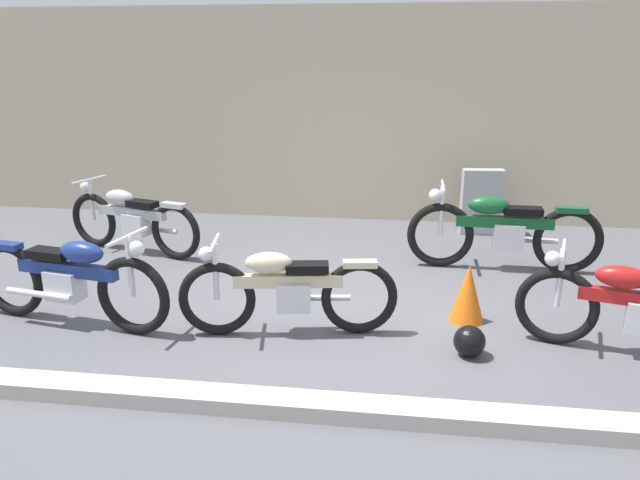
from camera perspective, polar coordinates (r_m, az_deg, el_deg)
The scene contains 11 objects.
ground_plane at distance 5.74m, azimuth 0.65°, elevation -7.32°, with size 40.00×40.00×0.00m, color #56565B.
building_wall at distance 9.01m, azimuth 3.68°, elevation 11.73°, with size 18.00×0.30×3.06m, color beige.
curb_strip at distance 4.31m, azimuth -2.06°, elevation -15.42°, with size 18.00×0.24×0.12m, color #B7B2A8.
stone_marker at distance 8.56m, azimuth 15.09°, elevation 3.53°, with size 0.55×0.20×0.90m, color #9E9EA3.
helmet at distance 5.15m, azimuth 14.01°, elevation -9.31°, with size 0.26×0.26×0.26m, color black.
traffic_cone at distance 5.73m, azimuth 13.88°, elevation -4.93°, with size 0.32×0.32×0.55m, color orange.
motorcycle_cream at distance 5.27m, azimuth -3.21°, elevation -4.76°, with size 1.91×0.59×0.86m.
motorcycle_green at distance 7.14m, azimuth 16.91°, elevation 0.89°, with size 2.18×0.61×0.98m.
motorcycle_silver at distance 7.81m, azimuth -17.46°, elevation 1.91°, with size 1.93×0.79×0.89m.
motorcycle_red at distance 5.51m, azimuth 28.01°, elevation -5.84°, with size 1.89×0.73×0.87m.
motorcycle_blue at distance 5.88m, azimuth -22.65°, elevation -3.46°, with size 2.04×0.62×0.92m.
Camera 1 is at (0.63, -5.19, 2.38)m, focal length 33.68 mm.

